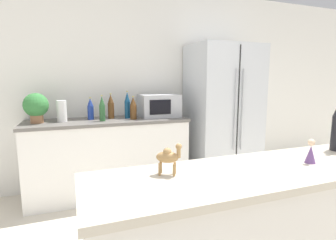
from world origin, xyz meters
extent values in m
cube|color=white|center=(0.00, 2.73, 1.27)|extent=(8.00, 0.06, 2.55)
cube|color=white|center=(-0.52, 2.40, 0.43)|extent=(1.82, 0.60, 0.86)
cube|color=#66605B|center=(-0.52, 2.40, 0.88)|extent=(1.85, 0.63, 0.03)
cube|color=silver|center=(1.00, 2.34, 0.90)|extent=(0.88, 0.69, 1.81)
cube|color=black|center=(1.00, 1.99, 0.90)|extent=(0.01, 0.01, 1.74)
cylinder|color=#B2B5BA|center=(0.95, 1.97, 1.00)|extent=(0.02, 0.02, 1.00)
cylinder|color=#B2B5BA|center=(1.05, 1.97, 1.00)|extent=(0.02, 0.02, 1.00)
cube|color=#B7AD99|center=(-0.02, 0.31, 0.90)|extent=(1.80, 0.50, 0.03)
cylinder|color=#9E6B47|center=(-1.27, 2.40, 0.95)|extent=(0.13, 0.13, 0.10)
sphere|color=#387F3D|center=(-1.27, 2.40, 1.09)|extent=(0.26, 0.26, 0.26)
cylinder|color=white|center=(-1.02, 2.41, 1.02)|extent=(0.10, 0.10, 0.24)
cube|color=#B2B5BA|center=(0.12, 2.42, 1.04)|extent=(0.48, 0.36, 0.28)
cube|color=black|center=(0.08, 2.24, 1.04)|extent=(0.26, 0.01, 0.17)
cylinder|color=navy|center=(-0.71, 2.46, 0.98)|extent=(0.07, 0.07, 0.16)
cone|color=navy|center=(-0.71, 2.46, 1.10)|extent=(0.07, 0.07, 0.09)
cylinder|color=gold|center=(-0.71, 2.46, 1.15)|extent=(0.02, 0.02, 0.01)
cylinder|color=navy|center=(-0.28, 2.42, 1.00)|extent=(0.07, 0.07, 0.20)
cone|color=navy|center=(-0.28, 2.42, 1.16)|extent=(0.06, 0.06, 0.12)
cylinder|color=gold|center=(-0.28, 2.42, 1.22)|extent=(0.02, 0.02, 0.01)
cylinder|color=brown|center=(-0.23, 2.31, 0.98)|extent=(0.08, 0.08, 0.17)
cone|color=brown|center=(-0.23, 2.31, 1.11)|extent=(0.07, 0.07, 0.09)
cylinder|color=gold|center=(-0.23, 2.31, 1.17)|extent=(0.03, 0.03, 0.01)
cylinder|color=brown|center=(-0.47, 2.46, 0.99)|extent=(0.07, 0.07, 0.19)
cone|color=brown|center=(-0.47, 2.46, 1.14)|extent=(0.07, 0.07, 0.10)
cylinder|color=gold|center=(-0.47, 2.46, 1.19)|extent=(0.03, 0.03, 0.01)
cylinder|color=#2D6033|center=(-0.59, 2.30, 0.99)|extent=(0.06, 0.06, 0.18)
cone|color=#2D6033|center=(-0.59, 2.30, 1.13)|extent=(0.06, 0.06, 0.10)
cylinder|color=gold|center=(-0.59, 2.30, 1.18)|extent=(0.02, 0.02, 0.01)
ellipsoid|color=#A87F4C|center=(-0.51, 0.39, 1.00)|extent=(0.12, 0.10, 0.05)
sphere|color=#A87F4C|center=(-0.51, 0.39, 1.03)|extent=(0.04, 0.04, 0.04)
cylinder|color=#A87F4C|center=(-0.47, 0.37, 1.03)|extent=(0.02, 0.02, 0.05)
sphere|color=#A87F4C|center=(-0.47, 0.37, 1.06)|extent=(0.03, 0.03, 0.03)
cylinder|color=#A87F4C|center=(-0.48, 0.39, 0.95)|extent=(0.01, 0.01, 0.06)
cylinder|color=#A87F4C|center=(-0.49, 0.36, 0.95)|extent=(0.01, 0.01, 0.06)
cylinder|color=#A87F4C|center=(-0.54, 0.42, 0.95)|extent=(0.01, 0.01, 0.06)
cylinder|color=#A87F4C|center=(-0.55, 0.40, 0.95)|extent=(0.01, 0.01, 0.06)
cone|color=#6B4784|center=(0.25, 0.29, 0.97)|extent=(0.05, 0.05, 0.09)
sphere|color=beige|center=(0.25, 0.29, 1.03)|extent=(0.03, 0.03, 0.03)
camera|label=1|loc=(-0.91, -0.69, 1.35)|focal=28.00mm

